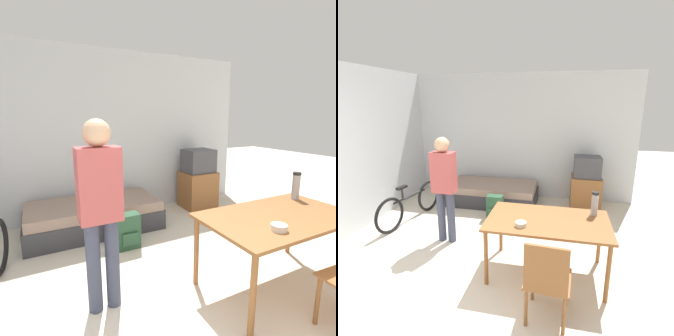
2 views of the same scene
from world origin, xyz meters
The scene contains 8 objects.
wall_back centered at (0.00, 3.51, 1.35)m, with size 5.27×0.06×2.70m.
daybed centered at (-0.27, 2.93, 0.21)m, with size 1.88×0.94×0.43m.
tv centered at (1.64, 3.07, 0.50)m, with size 0.58×0.51×1.07m.
dining_table centered at (1.02, 0.79, 0.66)m, with size 1.47×0.86×0.73m.
person_standing centered at (-0.55, 1.25, 0.95)m, with size 0.34×0.22×1.63m.
thermos_flask centered at (1.57, 1.05, 0.90)m, with size 0.09×0.09×0.31m.
mate_bowl centered at (0.73, 0.55, 0.76)m, with size 0.13×0.13×0.05m.
backpack centered at (-0.02, 2.18, 0.22)m, with size 0.29×0.21×0.45m.
Camera 1 is at (-0.99, -0.80, 1.64)m, focal length 28.00 mm.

